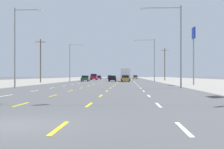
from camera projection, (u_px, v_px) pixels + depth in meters
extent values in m
plane|color=#4C4C4F|center=(111.00, 82.00, 76.02)|extent=(572.00, 572.00, 0.00)
cube|color=gray|center=(4.00, 82.00, 77.14)|extent=(28.00, 440.00, 0.01)
cube|color=gray|center=(222.00, 82.00, 74.89)|extent=(28.00, 440.00, 0.01)
cube|color=white|center=(6.00, 96.00, 24.81)|extent=(0.14, 2.60, 0.01)
cube|color=white|center=(34.00, 91.00, 32.30)|extent=(0.14, 2.60, 0.01)
cube|color=white|center=(52.00, 88.00, 39.79)|extent=(0.14, 2.60, 0.01)
cube|color=white|center=(64.00, 86.00, 47.29)|extent=(0.14, 2.60, 0.01)
cube|color=white|center=(73.00, 85.00, 54.78)|extent=(0.14, 2.60, 0.01)
cube|color=white|center=(79.00, 83.00, 62.27)|extent=(0.14, 2.60, 0.01)
cube|color=white|center=(84.00, 83.00, 69.76)|extent=(0.14, 2.60, 0.01)
cube|color=white|center=(88.00, 82.00, 77.25)|extent=(0.14, 2.60, 0.01)
cube|color=white|center=(92.00, 81.00, 84.75)|extent=(0.14, 2.60, 0.01)
cube|color=white|center=(95.00, 81.00, 92.24)|extent=(0.14, 2.60, 0.01)
cube|color=white|center=(97.00, 80.00, 99.73)|extent=(0.14, 2.60, 0.01)
cube|color=white|center=(99.00, 80.00, 107.22)|extent=(0.14, 2.60, 0.01)
cube|color=white|center=(101.00, 80.00, 114.72)|extent=(0.14, 2.60, 0.01)
cube|color=white|center=(103.00, 79.00, 122.21)|extent=(0.14, 2.60, 0.01)
cube|color=white|center=(104.00, 79.00, 129.70)|extent=(0.14, 2.60, 0.01)
cube|color=white|center=(105.00, 79.00, 137.19)|extent=(0.14, 2.60, 0.01)
cube|color=white|center=(107.00, 79.00, 144.68)|extent=(0.14, 2.60, 0.01)
cube|color=white|center=(108.00, 79.00, 152.18)|extent=(0.14, 2.60, 0.01)
cube|color=white|center=(108.00, 79.00, 159.67)|extent=(0.14, 2.60, 0.01)
cube|color=white|center=(109.00, 78.00, 167.16)|extent=(0.14, 2.60, 0.01)
cube|color=white|center=(110.00, 78.00, 174.65)|extent=(0.14, 2.60, 0.01)
cube|color=white|center=(111.00, 78.00, 182.15)|extent=(0.14, 2.60, 0.01)
cube|color=white|center=(111.00, 78.00, 189.64)|extent=(0.14, 2.60, 0.01)
cube|color=white|center=(112.00, 78.00, 197.13)|extent=(0.14, 2.60, 0.01)
cube|color=white|center=(113.00, 78.00, 204.62)|extent=(0.14, 2.60, 0.01)
cube|color=white|center=(113.00, 78.00, 212.12)|extent=(0.14, 2.60, 0.01)
cube|color=white|center=(114.00, 78.00, 219.61)|extent=(0.14, 2.60, 0.01)
cube|color=white|center=(114.00, 78.00, 227.10)|extent=(0.14, 2.60, 0.01)
cube|color=yellow|center=(21.00, 105.00, 17.16)|extent=(0.14, 2.60, 0.01)
cube|color=yellow|center=(53.00, 96.00, 24.65)|extent=(0.14, 2.60, 0.01)
cube|color=yellow|center=(71.00, 91.00, 32.14)|extent=(0.14, 2.60, 0.01)
cube|color=yellow|center=(81.00, 88.00, 39.63)|extent=(0.14, 2.60, 0.01)
cube|color=yellow|center=(89.00, 86.00, 47.13)|extent=(0.14, 2.60, 0.01)
cube|color=yellow|center=(94.00, 85.00, 54.62)|extent=(0.14, 2.60, 0.01)
cube|color=yellow|center=(98.00, 83.00, 62.11)|extent=(0.14, 2.60, 0.01)
cube|color=yellow|center=(101.00, 83.00, 69.60)|extent=(0.14, 2.60, 0.01)
cube|color=yellow|center=(104.00, 82.00, 77.10)|extent=(0.14, 2.60, 0.01)
cube|color=yellow|center=(106.00, 81.00, 84.59)|extent=(0.14, 2.60, 0.01)
cube|color=yellow|center=(107.00, 81.00, 92.08)|extent=(0.14, 2.60, 0.01)
cube|color=yellow|center=(109.00, 80.00, 99.57)|extent=(0.14, 2.60, 0.01)
cube|color=yellow|center=(110.00, 80.00, 107.06)|extent=(0.14, 2.60, 0.01)
cube|color=yellow|center=(111.00, 80.00, 114.56)|extent=(0.14, 2.60, 0.01)
cube|color=yellow|center=(112.00, 79.00, 122.05)|extent=(0.14, 2.60, 0.01)
cube|color=yellow|center=(113.00, 79.00, 129.54)|extent=(0.14, 2.60, 0.01)
cube|color=yellow|center=(114.00, 79.00, 137.03)|extent=(0.14, 2.60, 0.01)
cube|color=yellow|center=(115.00, 79.00, 144.53)|extent=(0.14, 2.60, 0.01)
cube|color=yellow|center=(115.00, 79.00, 152.02)|extent=(0.14, 2.60, 0.01)
cube|color=yellow|center=(116.00, 79.00, 159.51)|extent=(0.14, 2.60, 0.01)
cube|color=yellow|center=(116.00, 78.00, 167.00)|extent=(0.14, 2.60, 0.01)
cube|color=yellow|center=(117.00, 78.00, 174.50)|extent=(0.14, 2.60, 0.01)
cube|color=yellow|center=(117.00, 78.00, 181.99)|extent=(0.14, 2.60, 0.01)
cube|color=yellow|center=(118.00, 78.00, 189.48)|extent=(0.14, 2.60, 0.01)
cube|color=yellow|center=(118.00, 78.00, 196.97)|extent=(0.14, 2.60, 0.01)
cube|color=yellow|center=(118.00, 78.00, 204.46)|extent=(0.14, 2.60, 0.01)
cube|color=yellow|center=(119.00, 78.00, 211.96)|extent=(0.14, 2.60, 0.01)
cube|color=yellow|center=(119.00, 78.00, 219.45)|extent=(0.14, 2.60, 0.01)
cube|color=yellow|center=(119.00, 78.00, 226.94)|extent=(0.14, 2.60, 0.01)
cube|color=yellow|center=(59.00, 128.00, 9.51)|extent=(0.14, 2.60, 0.01)
cube|color=yellow|center=(89.00, 105.00, 17.00)|extent=(0.14, 2.60, 0.01)
cube|color=yellow|center=(101.00, 96.00, 24.49)|extent=(0.14, 2.60, 0.01)
cube|color=yellow|center=(107.00, 91.00, 31.98)|extent=(0.14, 2.60, 0.01)
cube|color=yellow|center=(111.00, 88.00, 39.48)|extent=(0.14, 2.60, 0.01)
cube|color=yellow|center=(113.00, 86.00, 46.97)|extent=(0.14, 2.60, 0.01)
cube|color=yellow|center=(115.00, 85.00, 54.46)|extent=(0.14, 2.60, 0.01)
cube|color=yellow|center=(117.00, 83.00, 61.95)|extent=(0.14, 2.60, 0.01)
cube|color=yellow|center=(118.00, 83.00, 69.44)|extent=(0.14, 2.60, 0.01)
cube|color=yellow|center=(119.00, 82.00, 76.94)|extent=(0.14, 2.60, 0.01)
cube|color=yellow|center=(120.00, 81.00, 84.43)|extent=(0.14, 2.60, 0.01)
cube|color=yellow|center=(120.00, 81.00, 91.92)|extent=(0.14, 2.60, 0.01)
cube|color=yellow|center=(121.00, 80.00, 99.41)|extent=(0.14, 2.60, 0.01)
cube|color=yellow|center=(121.00, 80.00, 106.91)|extent=(0.14, 2.60, 0.01)
cube|color=yellow|center=(122.00, 80.00, 114.40)|extent=(0.14, 2.60, 0.01)
cube|color=yellow|center=(122.00, 79.00, 121.89)|extent=(0.14, 2.60, 0.01)
cube|color=yellow|center=(122.00, 79.00, 129.38)|extent=(0.14, 2.60, 0.01)
cube|color=yellow|center=(122.00, 79.00, 136.87)|extent=(0.14, 2.60, 0.01)
cube|color=yellow|center=(123.00, 79.00, 144.37)|extent=(0.14, 2.60, 0.01)
cube|color=yellow|center=(123.00, 79.00, 151.86)|extent=(0.14, 2.60, 0.01)
cube|color=yellow|center=(123.00, 79.00, 159.35)|extent=(0.14, 2.60, 0.01)
cube|color=yellow|center=(123.00, 78.00, 166.84)|extent=(0.14, 2.60, 0.01)
cube|color=yellow|center=(124.00, 78.00, 174.34)|extent=(0.14, 2.60, 0.01)
cube|color=yellow|center=(124.00, 78.00, 181.83)|extent=(0.14, 2.60, 0.01)
cube|color=yellow|center=(124.00, 78.00, 189.32)|extent=(0.14, 2.60, 0.01)
cube|color=yellow|center=(124.00, 78.00, 196.81)|extent=(0.14, 2.60, 0.01)
cube|color=yellow|center=(124.00, 78.00, 204.31)|extent=(0.14, 2.60, 0.01)
cube|color=yellow|center=(124.00, 78.00, 211.80)|extent=(0.14, 2.60, 0.01)
cube|color=yellow|center=(124.00, 78.00, 219.29)|extent=(0.14, 2.60, 0.01)
cube|color=yellow|center=(124.00, 78.00, 226.78)|extent=(0.14, 2.60, 0.01)
cube|color=white|center=(183.00, 129.00, 9.35)|extent=(0.14, 2.60, 0.01)
cube|color=white|center=(158.00, 105.00, 16.84)|extent=(0.14, 2.60, 0.01)
cube|color=white|center=(149.00, 96.00, 24.33)|extent=(0.14, 2.60, 0.01)
cube|color=white|center=(144.00, 91.00, 31.82)|extent=(0.14, 2.60, 0.01)
cube|color=white|center=(141.00, 88.00, 39.32)|extent=(0.14, 2.60, 0.01)
cube|color=white|center=(138.00, 86.00, 46.81)|extent=(0.14, 2.60, 0.01)
cube|color=white|center=(137.00, 85.00, 54.30)|extent=(0.14, 2.60, 0.01)
cube|color=white|center=(136.00, 83.00, 61.79)|extent=(0.14, 2.60, 0.01)
cube|color=white|center=(135.00, 83.00, 69.29)|extent=(0.14, 2.60, 0.01)
cube|color=white|center=(134.00, 82.00, 76.78)|extent=(0.14, 2.60, 0.01)
cube|color=white|center=(133.00, 81.00, 84.27)|extent=(0.14, 2.60, 0.01)
cube|color=white|center=(133.00, 81.00, 91.76)|extent=(0.14, 2.60, 0.01)
cube|color=white|center=(133.00, 80.00, 99.25)|extent=(0.14, 2.60, 0.01)
cube|color=white|center=(132.00, 80.00, 106.75)|extent=(0.14, 2.60, 0.01)
cube|color=white|center=(132.00, 80.00, 114.24)|extent=(0.14, 2.60, 0.01)
cube|color=white|center=(132.00, 79.00, 121.73)|extent=(0.14, 2.60, 0.01)
cube|color=white|center=(131.00, 79.00, 129.22)|extent=(0.14, 2.60, 0.01)
cube|color=white|center=(131.00, 79.00, 136.72)|extent=(0.14, 2.60, 0.01)
cube|color=white|center=(131.00, 79.00, 144.21)|extent=(0.14, 2.60, 0.01)
cube|color=white|center=(131.00, 79.00, 151.70)|extent=(0.14, 2.60, 0.01)
cube|color=white|center=(131.00, 79.00, 159.19)|extent=(0.14, 2.60, 0.01)
cube|color=white|center=(130.00, 78.00, 166.68)|extent=(0.14, 2.60, 0.01)
cube|color=white|center=(130.00, 78.00, 174.18)|extent=(0.14, 2.60, 0.01)
cube|color=white|center=(130.00, 78.00, 181.67)|extent=(0.14, 2.60, 0.01)
cube|color=white|center=(130.00, 78.00, 189.16)|extent=(0.14, 2.60, 0.01)
cube|color=white|center=(130.00, 78.00, 196.65)|extent=(0.14, 2.60, 0.01)
cube|color=white|center=(130.00, 78.00, 204.15)|extent=(0.14, 2.60, 0.01)
cube|color=white|center=(130.00, 78.00, 211.64)|extent=(0.14, 2.60, 0.01)
cube|color=white|center=(130.00, 78.00, 219.13)|extent=(0.14, 2.60, 0.01)
cube|color=white|center=(130.00, 78.00, 226.62)|extent=(0.14, 2.60, 0.01)
cube|color=#B28C33|center=(126.00, 79.00, 77.21)|extent=(1.72, 3.90, 0.66)
cube|color=black|center=(126.00, 76.00, 76.96)|extent=(1.58, 1.90, 0.58)
cylinder|color=black|center=(122.00, 80.00, 78.64)|extent=(0.20, 0.60, 0.60)
cylinder|color=black|center=(129.00, 80.00, 78.58)|extent=(0.20, 0.60, 0.60)
cylinder|color=black|center=(122.00, 81.00, 75.85)|extent=(0.20, 0.60, 0.60)
cylinder|color=black|center=(129.00, 81.00, 75.78)|extent=(0.20, 0.60, 0.60)
cube|color=black|center=(112.00, 79.00, 83.49)|extent=(1.80, 4.50, 0.62)
cube|color=black|center=(112.00, 77.00, 83.39)|extent=(1.62, 2.10, 0.52)
cylinder|color=black|center=(110.00, 80.00, 85.07)|extent=(0.22, 0.64, 0.64)
cylinder|color=black|center=(116.00, 80.00, 85.00)|extent=(0.22, 0.64, 0.64)
cylinder|color=black|center=(109.00, 80.00, 81.97)|extent=(0.22, 0.64, 0.64)
cylinder|color=black|center=(115.00, 80.00, 81.90)|extent=(0.22, 0.64, 0.64)
cube|color=#235B2D|center=(85.00, 79.00, 84.19)|extent=(1.80, 4.50, 0.62)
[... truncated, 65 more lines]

